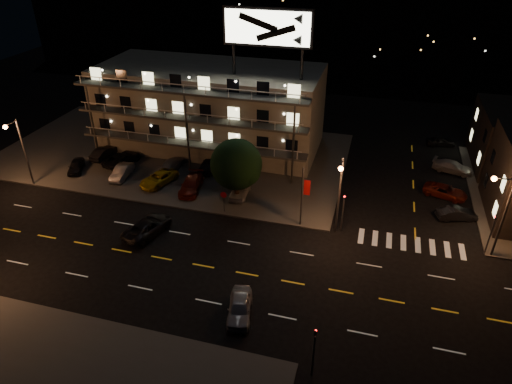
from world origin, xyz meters
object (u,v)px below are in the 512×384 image
(lot_car_4, at_px, (240,189))
(side_car_0, at_px, (457,214))
(lot_car_7, at_px, (172,164))
(road_car_west, at_px, (148,227))
(road_car_east, at_px, (240,307))
(lot_car_2, at_px, (159,178))
(tree, at_px, (236,166))

(lot_car_4, relative_size, side_car_0, 1.12)
(lot_car_7, relative_size, road_car_west, 0.81)
(lot_car_4, bearing_deg, road_car_east, -76.36)
(lot_car_2, xyz_separation_m, lot_car_7, (-0.12, 3.76, -0.04))
(lot_car_4, xyz_separation_m, road_car_west, (-6.51, -9.00, -0.15))
(side_car_0, distance_m, road_car_west, 30.75)
(side_car_0, bearing_deg, lot_car_7, 68.56)
(tree, distance_m, side_car_0, 22.88)
(road_car_east, bearing_deg, lot_car_2, 119.91)
(lot_car_4, relative_size, lot_car_7, 1.01)
(tree, bearing_deg, lot_car_7, 153.58)
(road_car_east, bearing_deg, lot_car_4, 95.40)
(lot_car_4, bearing_deg, tree, -95.98)
(tree, bearing_deg, lot_car_2, 173.60)
(lot_car_7, bearing_deg, lot_car_2, 93.92)
(lot_car_4, height_order, road_car_west, lot_car_4)
(lot_car_4, xyz_separation_m, lot_car_7, (-9.80, 3.69, -0.12))
(tree, xyz_separation_m, lot_car_4, (0.05, 1.15, -3.43))
(side_car_0, xyz_separation_m, road_car_east, (-17.20, -18.32, 0.09))
(lot_car_4, height_order, lot_car_7, lot_car_4)
(lot_car_7, distance_m, side_car_0, 32.24)
(tree, xyz_separation_m, lot_car_2, (-9.63, 1.08, -3.51))
(lot_car_4, bearing_deg, side_car_0, 0.45)
(lot_car_2, relative_size, lot_car_7, 1.10)
(lot_car_2, height_order, road_car_east, lot_car_2)
(tree, distance_m, lot_car_2, 10.31)
(lot_car_4, distance_m, road_car_west, 11.11)
(tree, relative_size, side_car_0, 1.78)
(lot_car_7, height_order, road_car_east, road_car_east)
(lot_car_2, height_order, road_car_west, road_car_west)
(lot_car_2, bearing_deg, tree, 12.30)
(side_car_0, height_order, road_car_east, road_car_east)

